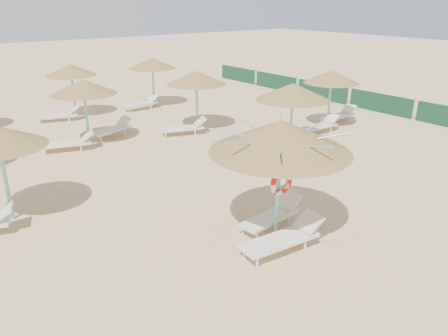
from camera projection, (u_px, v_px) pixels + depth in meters
ground at (260, 239)px, 11.06m from camera, size 120.00×120.00×0.00m
main_palapa at (281, 137)px, 10.26m from camera, size 3.41×3.41×3.06m
lounger_main_a at (284, 237)px, 10.41m from camera, size 2.20×0.85×0.78m
lounger_main_b at (273, 215)px, 11.57m from camera, size 1.99×0.79×0.71m
palapa_field at (131, 86)px, 18.23m from camera, size 19.34×13.70×2.71m
windbreak_fence at (323, 91)px, 26.19m from camera, size 0.08×19.84×1.10m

